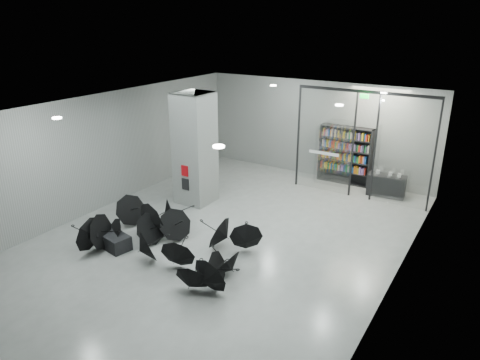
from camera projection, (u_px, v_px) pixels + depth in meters
The scene contains 10 objects.
room at pixel (221, 150), 12.52m from camera, with size 14.00×14.02×4.01m.
column at pixel (195, 149), 15.64m from camera, with size 1.20×1.20×4.00m, color slate.
fire_cabinet at pixel (185, 171), 15.37m from camera, with size 0.28×0.04×0.38m, color #A50A07.
info_panel at pixel (185, 184), 15.55m from camera, with size 0.30×0.03×0.42m, color black.
exit_sign at pixel (364, 96), 15.21m from camera, with size 0.30×0.06×0.15m, color #0CE533.
glass_partition at pixel (361, 141), 15.94m from camera, with size 5.06×0.08×4.00m.
bench at pixel (111, 239), 13.03m from camera, with size 1.35×0.58×0.44m, color black.
bookshelf at pixel (345, 155), 17.77m from camera, with size 2.12×0.42×2.34m, color black, non-canonical shape.
shop_counter at pixel (386, 186), 16.64m from camera, with size 1.37×0.55×0.82m, color black.
umbrella_cluster at pixel (163, 243), 12.62m from camera, with size 5.73×3.71×1.28m.
Camera 1 is at (6.82, -9.94, 6.37)m, focal length 33.00 mm.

